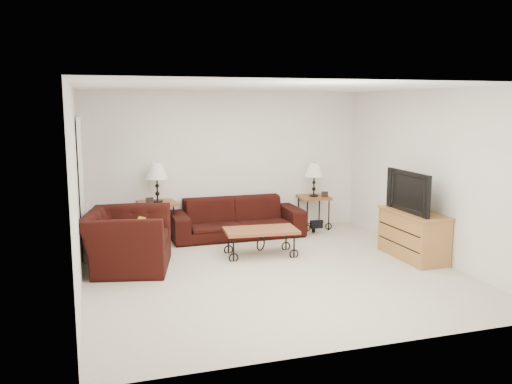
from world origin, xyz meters
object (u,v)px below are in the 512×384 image
tv_stand (413,235)px  side_table_left (158,221)px  television (414,192)px  lamp_left (157,183)px  side_table_right (313,212)px  backpack (314,221)px  armchair (127,240)px  sofa (237,218)px  coffee_table (261,242)px  lamp_right (314,180)px

tv_stand → side_table_left: bearing=147.5°
side_table_left → television: bearing=-32.7°
tv_stand → lamp_left: bearing=147.5°
side_table_left → side_table_right: side_table_left is taller
tv_stand → television: bearing=-180.0°
tv_stand → backpack: bearing=112.3°
side_table_right → backpack: 0.36m
armchair → backpack: bearing=-57.9°
lamp_left → tv_stand: 4.19m
sofa → television: (2.15, -2.05, 0.68)m
lamp_left → side_table_left: bearing=0.0°
lamp_left → coffee_table: (1.37, -1.41, -0.78)m
side_table_right → lamp_left: size_ratio=0.93×
coffee_table → television: 2.40m
lamp_right → side_table_right: bearing=0.0°
sofa → lamp_right: 1.64m
lamp_left → tv_stand: bearing=-32.5°
side_table_left → tv_stand: tv_stand is taller
lamp_left → tv_stand: size_ratio=0.56×
armchair → coffee_table: bearing=-75.1°
side_table_right → lamp_left: bearing=180.0°
side_table_right → television: television is taller
side_table_left → side_table_right: bearing=0.0°
sofa → side_table_right: (1.52, 0.18, -0.03)m
armchair → television: television is taller
side_table_left → backpack: bearing=-6.9°
television → backpack: bearing=-158.2°
coffee_table → backpack: 1.73m
lamp_left → backpack: (2.71, -0.33, -0.76)m
tv_stand → sofa: bearing=136.6°
sofa → lamp_left: (-1.33, 0.18, 0.65)m
armchair → lamp_left: bearing=-9.5°
coffee_table → sofa: bearing=91.8°
armchair → side_table_right: bearing=-53.9°
side_table_right → tv_stand: size_ratio=0.52×
side_table_left → lamp_right: lamp_right is taller
lamp_left → television: (3.47, -2.23, 0.03)m
coffee_table → backpack: size_ratio=2.44×
side_table_left → coffee_table: size_ratio=0.60×
lamp_right → backpack: lamp_right is taller
television → armchair: bearing=-100.3°
coffee_table → armchair: 1.99m
lamp_right → armchair: 3.80m
side_table_left → lamp_left: (0.00, 0.00, 0.66)m
sofa → backpack: 1.40m
side_table_left → television: 4.18m
lamp_right → sofa: bearing=-173.3°
side_table_right → lamp_right: (0.00, 0.00, 0.61)m
side_table_left → side_table_right: (2.85, 0.00, -0.02)m
side_table_right → backpack: bearing=-112.5°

